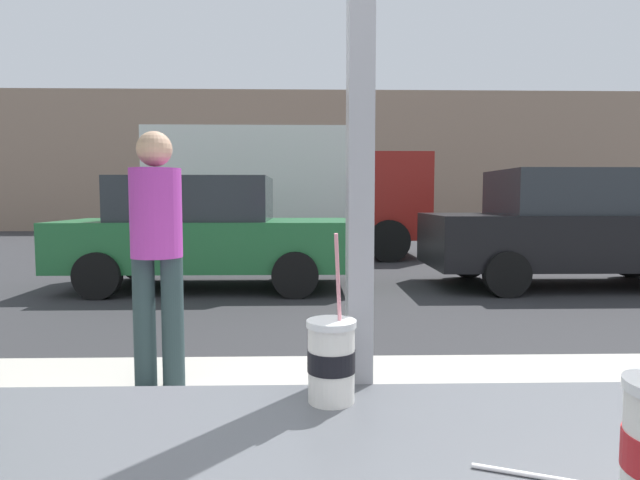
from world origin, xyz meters
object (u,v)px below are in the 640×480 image
Objects in this scene: parked_car_black at (577,228)px; soda_cup_right at (331,359)px; pedestrian at (157,243)px; parked_car_green at (205,232)px; box_truck at (284,189)px.

soda_cup_right is at bearing -120.18° from parked_car_black.
parked_car_black reaches higher than soda_cup_right.
parked_car_black is at bearing 42.38° from pedestrian.
soda_cup_right is 2.61m from pedestrian.
pedestrian is at bearing -82.69° from parked_car_green.
parked_car_green reaches higher than soda_cup_right.
soda_cup_right is 0.05× the size of box_truck.
soda_cup_right is at bearing -67.66° from pedestrian.
pedestrian is at bearing -137.62° from parked_car_black.
parked_car_black is at bearing 59.82° from soda_cup_right.
box_truck is at bearing 92.83° from soda_cup_right.
parked_car_black is 2.82× the size of pedestrian.
parked_car_green is 4.71m from pedestrian.
pedestrian is (-0.99, 2.42, 0.01)m from soda_cup_right.
soda_cup_right is 11.31m from box_truck.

